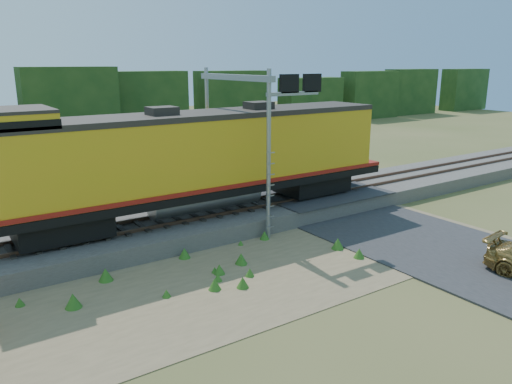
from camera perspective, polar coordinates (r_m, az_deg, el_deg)
ground at (r=20.12m, az=3.22°, el=-8.71°), size 140.00×140.00×0.00m
ballast at (r=24.70m, az=-5.24°, el=-3.26°), size 70.00×5.00×0.80m
rails at (r=24.55m, az=-5.27°, el=-2.19°), size 70.00×1.54×0.16m
dirt_shoulder at (r=19.45m, az=-2.44°, el=-9.51°), size 26.00×8.00×0.03m
road at (r=25.15m, az=15.00°, el=-4.13°), size 7.00×66.00×0.86m
tree_line_north at (r=54.04m, az=-22.24°, el=8.39°), size 130.00×3.00×6.50m
weed_clumps at (r=18.47m, az=-5.81°, el=-11.01°), size 15.00×6.20×0.56m
locomotive at (r=23.67m, az=-6.51°, el=3.90°), size 20.67×3.15×5.33m
signal_gantry at (r=24.01m, az=-0.70°, el=9.30°), size 3.05×6.20×7.70m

